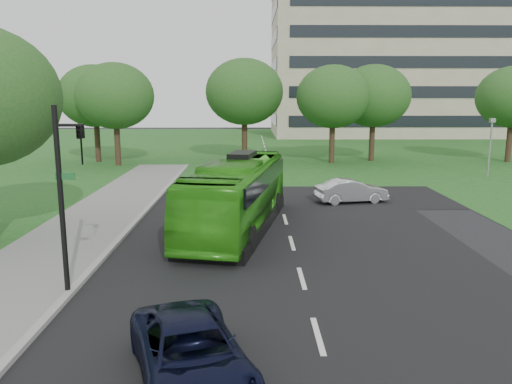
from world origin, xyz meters
TOP-DOWN VIEW (x-y plane):
  - ground at (0.00, 0.00)m, footprint 160.00×160.00m
  - street_surfaces at (-0.38, 22.75)m, footprint 120.00×120.00m
  - office_building at (21.96, 61.96)m, footprint 40.10×20.10m
  - tree_park_a at (-13.16, 25.59)m, footprint 6.58×6.58m
  - tree_park_b at (-2.23, 29.08)m, footprint 7.13×7.13m
  - tree_park_c at (5.61, 27.04)m, footprint 6.50×6.50m
  - tree_park_d at (9.55, 28.51)m, footprint 6.63×6.63m
  - tree_park_f at (-15.63, 28.13)m, footprint 6.53×6.53m
  - bus at (-2.28, 4.41)m, footprint 4.81×11.51m
  - sedan at (4.00, 10.00)m, footprint 4.21×2.16m
  - suv at (-2.91, -8.00)m, footprint 3.47×5.04m
  - traffic_light at (-7.02, -3.23)m, footprint 0.91×0.27m
  - camera_pole at (16.00, 19.03)m, footprint 0.42×0.38m

SIDE VIEW (x-z plane):
  - ground at x=0.00m, z-range 0.00..0.00m
  - street_surfaces at x=-0.38m, z-range -0.05..0.10m
  - suv at x=-2.91m, z-range 0.00..1.28m
  - sedan at x=4.00m, z-range 0.00..1.32m
  - bus at x=-2.28m, z-range 0.00..3.12m
  - camera_pole at x=16.00m, z-range 0.63..4.97m
  - traffic_light at x=-7.02m, z-range 0.49..6.13m
  - tree_park_c at x=5.61m, z-range 1.54..10.18m
  - tree_park_f at x=-15.63m, z-range 1.57..10.28m
  - tree_park_a at x=-13.16m, z-range 1.56..10.30m
  - tree_park_d at x=9.55m, z-range 1.55..10.32m
  - tree_park_b at x=-2.23m, z-range 1.63..10.97m
  - office_building at x=21.96m, z-range 0.00..25.00m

